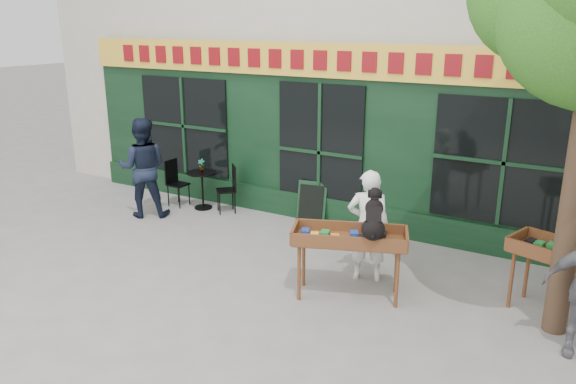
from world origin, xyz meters
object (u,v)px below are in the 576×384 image
woman (368,226)px  book_cart_right (574,261)px  man_left (143,168)px  book_cart_center (349,241)px  dog (374,213)px  bistro_table (202,183)px

woman → book_cart_right: 2.67m
book_cart_right → man_left: man_left is taller
book_cart_center → dog: (0.35, -0.05, 0.47)m
dog → bistro_table: bearing=134.6°
woman → book_cart_center: bearing=69.3°
book_cart_right → bistro_table: 6.91m
book_cart_center → woman: size_ratio=0.98×
woman → dog: bearing=95.8°
woman → man_left: (-4.83, 0.45, 0.13)m
dog → bistro_table: size_ratio=0.79×
dog → bistro_table: dog is taller
woman → bistro_table: (-4.13, 1.35, -0.29)m
book_cart_right → man_left: (-7.50, 0.31, 0.14)m
woman → bistro_table: bearing=-38.9°
dog → man_left: man_left is taller
book_cart_center → book_cart_right: 2.78m
woman → book_cart_right: bearing=162.4°
book_cart_right → woman: bearing=-159.0°
man_left → dog: bearing=133.5°
man_left → book_cart_right: bearing=143.6°
book_cart_center → man_left: size_ratio=0.84×
book_cart_right → man_left: 7.50m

